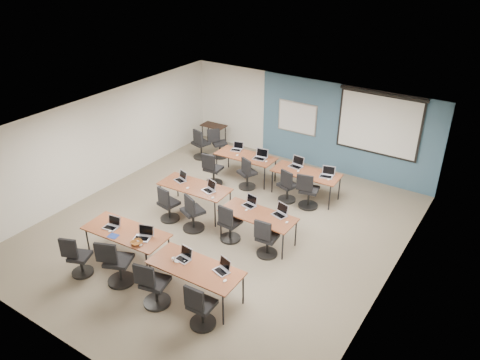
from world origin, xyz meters
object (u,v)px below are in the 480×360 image
Objects in this scene: projector_screen at (379,120)px; task_chair_7 at (266,241)px; laptop_3 at (223,268)px; task_chair_11 at (308,193)px; task_chair_10 at (287,188)px; task_chair_1 at (117,266)px; task_chair_6 at (229,226)px; laptop_1 at (144,235)px; laptop_0 at (112,225)px; task_chair_5 at (192,215)px; utility_table at (214,128)px; laptop_5 at (210,188)px; laptop_7 at (281,212)px; whiteboard at (297,118)px; task_chair_2 at (153,287)px; training_table_back_left at (246,157)px; spare_chair_a at (218,146)px; training_table_back_right at (306,174)px; training_table_front_left at (126,233)px; task_chair_8 at (212,172)px; laptop_9 at (260,156)px; laptop_8 at (237,148)px; training_table_mid_right at (258,216)px; laptop_11 at (327,174)px; task_chair_9 at (247,176)px; task_chair_3 at (200,309)px; task_chair_4 at (168,207)px; spare_chair_b at (200,146)px; task_chair_0 at (78,259)px; laptop_2 at (184,256)px; laptop_4 at (181,178)px; training_table_front_right at (195,269)px.

projector_screen reaches higher than task_chair_7.
task_chair_11 is (-0.20, 4.12, -0.37)m from laptop_3.
task_chair_11 is at bearing 19.64° from task_chair_10.
task_chair_1 reaches higher than task_chair_6.
task_chair_11 is at bearing 46.34° from laptop_1.
task_chair_5 reaches higher than laptop_0.
laptop_5 is at bearing -56.68° from utility_table.
utility_table is at bearing 157.01° from laptop_7.
whiteboard is 7.43m from task_chair_2.
task_chair_11 is at bearing -111.17° from projector_screen.
projector_screen is 3.86m from training_table_back_left.
training_table_back_right is at bearing -62.23° from spare_chair_a.
training_table_front_left is 1.95× the size of task_chair_8.
laptop_3 is at bearing -54.09° from utility_table.
laptop_8 is at bearing 165.00° from laptop_9.
task_chair_11 reaches higher than training_table_front_left.
training_table_mid_right is at bearing -64.29° from task_chair_10.
task_chair_5 is 2.83× the size of laptop_9.
laptop_11 reaches higher than laptop_0.
task_chair_9 is (-0.30, -2.37, -1.05)m from whiteboard.
task_chair_3 reaches higher than task_chair_6.
task_chair_4 is (-2.33, -0.47, -0.28)m from training_table_mid_right.
task_chair_0 is at bearing -62.48° from spare_chair_b.
task_chair_7 is 3.04m from laptop_11.
laptop_2 is at bearing 140.16° from task_chair_3.
whiteboard is 4.11× the size of laptop_0.
task_chair_2 is at bearing -31.61° from training_table_front_left.
task_chair_2 reaches higher than training_table_back_right.
laptop_7 is 2.71m from task_chair_9.
laptop_1 reaches higher than task_chair_9.
laptop_8 is 2.25m from task_chair_10.
task_chair_11 is (-0.91, -2.35, -1.47)m from projector_screen.
laptop_5 is 2.03m from laptop_7.
training_table_front_left is at bearing -72.22° from task_chair_9.
whiteboard reaches higher than training_table_back_right.
task_chair_8 is at bearing 107.37° from laptop_4.
whiteboard reaches higher than task_chair_0.
task_chair_3 is at bearing -106.59° from spare_chair_a.
projector_screen is 7.83× the size of laptop_8.
projector_screen is 1.36× the size of training_table_back_left.
laptop_1 is 1.05× the size of laptop_5.
task_chair_7 is at bearing -105.72° from laptop_11.
laptop_0 is 0.31× the size of task_chair_8.
task_chair_6 is at bearing -51.09° from task_chair_8.
task_chair_3 is 1.01× the size of spare_chair_a.
whiteboard is 0.68× the size of training_table_front_right.
laptop_4 is at bearing -105.93° from training_table_back_left.
utility_table is at bearing 136.77° from training_table_mid_right.
laptop_1 is at bearing 60.48° from task_chair_1.
spare_chair_b is (-3.56, 5.12, -0.37)m from laptop_2.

